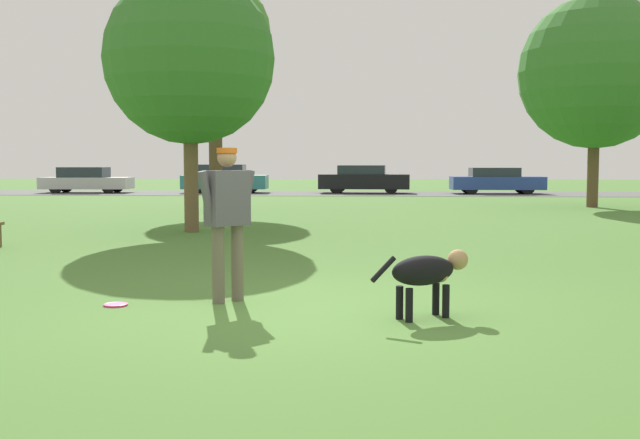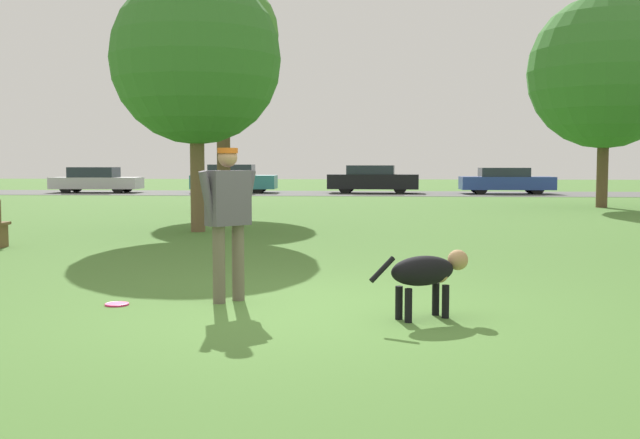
# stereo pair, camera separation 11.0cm
# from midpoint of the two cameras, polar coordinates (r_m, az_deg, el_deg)

# --- Properties ---
(ground_plane) EXTENTS (120.00, 120.00, 0.00)m
(ground_plane) POSITION_cam_midpoint_polar(r_m,az_deg,el_deg) (7.46, -1.67, -6.93)
(ground_plane) COLOR #4C7A33
(far_road_strip) EXTENTS (120.00, 6.00, 0.01)m
(far_road_strip) POSITION_cam_midpoint_polar(r_m,az_deg,el_deg) (35.75, 2.76, 2.00)
(far_road_strip) COLOR #5B5B59
(far_road_strip) RESTS_ON ground_plane
(person) EXTENTS (0.55, 0.58, 1.61)m
(person) POSITION_cam_midpoint_polar(r_m,az_deg,el_deg) (7.85, -7.47, 0.65)
(person) COLOR #665B4C
(person) RESTS_ON ground_plane
(dog) EXTENTS (0.98, 0.69, 0.63)m
(dog) POSITION_cam_midpoint_polar(r_m,az_deg,el_deg) (7.09, 7.75, -4.00)
(dog) COLOR black
(dog) RESTS_ON ground_plane
(frisbee) EXTENTS (0.24, 0.24, 0.02)m
(frisbee) POSITION_cam_midpoint_polar(r_m,az_deg,el_deg) (7.98, -15.69, -6.28)
(frisbee) COLOR #E52366
(frisbee) RESTS_ON ground_plane
(tree_far_left) EXTENTS (3.46, 3.46, 7.11)m
(tree_far_left) POSITION_cam_midpoint_polar(r_m,az_deg,el_deg) (23.71, -8.18, 13.67)
(tree_far_left) COLOR #4C3826
(tree_far_left) RESTS_ON ground_plane
(tree_far_right) EXTENTS (4.96, 4.96, 6.89)m
(tree_far_right) POSITION_cam_midpoint_polar(r_m,az_deg,el_deg) (26.38, 20.15, 10.47)
(tree_far_right) COLOR brown
(tree_far_right) RESTS_ON ground_plane
(tree_near_left) EXTENTS (3.57, 3.57, 5.42)m
(tree_near_left) POSITION_cam_midpoint_polar(r_m,az_deg,el_deg) (16.18, -10.10, 11.94)
(tree_near_left) COLOR brown
(tree_near_left) RESTS_ON ground_plane
(parked_car_silver) EXTENTS (4.32, 1.87, 1.25)m
(parked_car_silver) POSITION_cam_midpoint_polar(r_m,az_deg,el_deg) (38.19, -17.48, 2.87)
(parked_car_silver) COLOR #B7B7BC
(parked_car_silver) RESTS_ON ground_plane
(parked_car_teal) EXTENTS (4.14, 1.93, 1.38)m
(parked_car_teal) POSITION_cam_midpoint_polar(r_m,az_deg,el_deg) (36.69, -7.37, 3.07)
(parked_car_teal) COLOR teal
(parked_car_teal) RESTS_ON ground_plane
(parked_car_black) EXTENTS (4.39, 1.96, 1.34)m
(parked_car_black) POSITION_cam_midpoint_polar(r_m,az_deg,el_deg) (36.06, 3.28, 3.07)
(parked_car_black) COLOR black
(parked_car_black) RESTS_ON ground_plane
(parked_car_blue) EXTENTS (4.31, 1.76, 1.24)m
(parked_car_blue) POSITION_cam_midpoint_polar(r_m,az_deg,el_deg) (36.21, 13.20, 2.89)
(parked_car_blue) COLOR #284293
(parked_car_blue) RESTS_ON ground_plane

